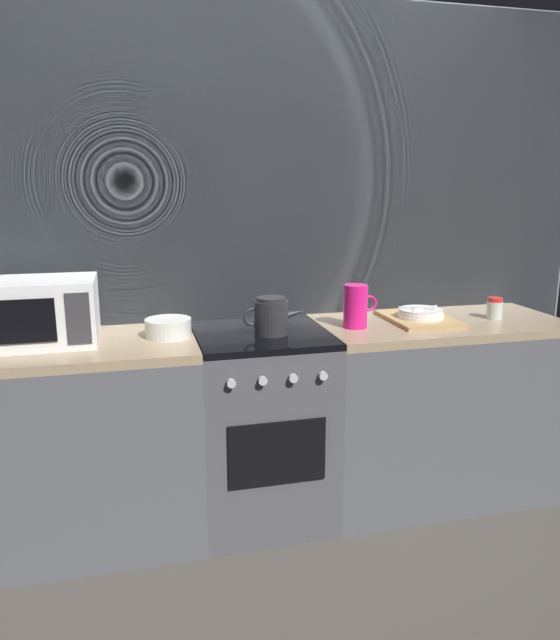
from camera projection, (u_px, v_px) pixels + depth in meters
ground_plane at (262, 512)px, 2.89m from camera, size 8.00×8.00×0.00m
back_wall at (246, 257)px, 2.92m from camera, size 3.60×0.05×2.40m
counter_left at (58, 446)px, 2.57m from camera, size 1.20×0.60×0.90m
stove_unit at (262, 425)px, 2.78m from camera, size 0.60×0.63×0.90m
counter_right at (436, 408)px, 3.00m from camera, size 1.20×0.60×0.90m
microwave at (39, 312)px, 2.46m from camera, size 0.46×0.35×0.27m
kettle at (271, 316)px, 2.63m from camera, size 0.28×0.15×0.17m
mixing_bowl at (168, 328)px, 2.59m from camera, size 0.20×0.20×0.08m
pitcher at (356, 306)px, 2.74m from camera, size 0.16×0.11×0.20m
dish_pile at (419, 316)px, 2.89m from camera, size 0.30×0.40×0.07m
spice_jar at (495, 308)px, 2.93m from camera, size 0.08×0.08×0.10m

